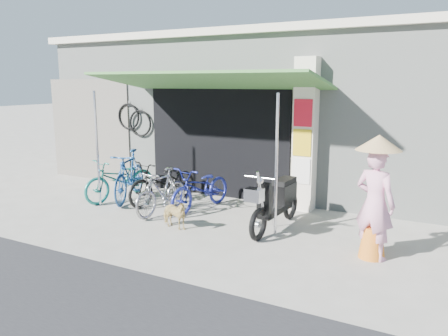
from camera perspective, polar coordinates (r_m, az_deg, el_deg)
The scene contains 13 objects.
ground at distance 7.22m, azimuth -2.33°, elevation -9.33°, with size 80.00×80.00×0.00m, color #A39E94.
bicycle_shop at distance 11.47m, azimuth 10.54°, elevation 7.51°, with size 12.30×5.30×3.66m.
shop_pillar at distance 8.73m, azimuth 10.61°, elevation 4.21°, with size 0.42×0.44×3.00m.
awning at distance 8.62m, azimuth -2.24°, elevation 11.07°, with size 4.60×1.88×2.72m.
neighbour_left at distance 11.97m, azimuth -17.09°, elevation 4.78°, with size 2.60×0.06×2.60m, color #6B665B.
bike_teal at distance 9.72m, azimuth -13.35°, elevation -1.43°, with size 0.61×1.74×0.92m, color #197265.
bike_blue at distance 9.64m, azimuth -12.25°, elevation -0.99°, with size 0.51×1.80×1.08m, color #1F4E92.
bike_black at distance 9.29m, azimuth -7.93°, elevation -1.75°, with size 0.62×1.78×0.93m, color black.
bike_silver at distance 8.55m, azimuth -8.13°, elevation -3.04°, with size 0.42×1.48×0.89m, color #A3A3A7.
bike_navy at distance 8.72m, azimuth -2.99°, elevation -2.63°, with size 0.60×1.71×0.90m, color navy.
street_dog at distance 7.70m, azimuth -6.61°, elevation -6.02°, with size 0.28×0.62×0.52m, color tan.
moped at distance 7.66m, azimuth 6.90°, elevation -4.40°, with size 0.53×1.87×1.06m.
nun at distance 6.60m, azimuth 19.14°, elevation -3.81°, with size 0.69×0.64×1.81m.
Camera 1 is at (3.41, -5.84, 2.52)m, focal length 35.00 mm.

